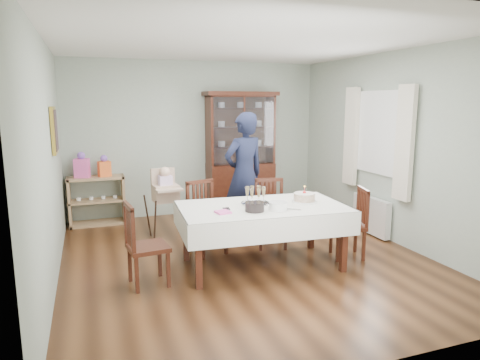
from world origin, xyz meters
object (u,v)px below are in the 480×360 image
sideboard (97,201)px  chair_end_left (147,261)px  gift_bag_pink (82,166)px  chair_far_left (207,232)px  high_chair (166,211)px  champagne_tray (255,199)px  woman (244,174)px  chair_end_right (348,237)px  birthday_cake (304,198)px  gift_bag_orange (104,167)px  chair_far_right (271,227)px  dining_table (262,236)px  china_cabinet (241,151)px

sideboard → chair_end_left: 2.74m
chair_end_left → gift_bag_pink: 2.84m
sideboard → chair_far_left: bearing=-55.0°
high_chair → champagne_tray: 1.68m
woman → high_chair: bearing=-24.5°
chair_far_left → chair_end_right: bearing=-40.3°
woman → champagne_tray: (-0.29, -1.19, -0.10)m
sideboard → chair_end_left: (0.45, -2.70, -0.12)m
birthday_cake → gift_bag_orange: gift_bag_orange is taller
chair_far_right → woman: 0.93m
sideboard → chair_far_right: bearing=-41.0°
chair_far_right → gift_bag_orange: size_ratio=2.66×
dining_table → birthday_cake: size_ratio=6.78×
birthday_cake → sideboard: bearing=133.1°
sideboard → gift_bag_pink: gift_bag_pink is taller
chair_far_left → chair_far_right: size_ratio=1.03×
high_chair → chair_end_left: bearing=-112.9°
gift_bag_pink → chair_far_left: bearing=-50.9°
dining_table → chair_far_left: 0.86m
dining_table → sideboard: size_ratio=2.30×
sideboard → gift_bag_pink: (-0.20, -0.02, 0.58)m
china_cabinet → birthday_cake: china_cabinet is taller
china_cabinet → woman: (-0.41, -1.29, -0.20)m
chair_far_right → high_chair: high_chair is taller
dining_table → champagne_tray: 0.46m
dining_table → birthday_cake: (0.57, 0.01, 0.43)m
sideboard → birthday_cake: bearing=-46.9°
chair_end_right → gift_bag_pink: gift_bag_pink is taller
dining_table → champagne_tray: champagne_tray is taller
chair_far_right → high_chair: (-1.31, 0.84, 0.14)m
chair_end_right → champagne_tray: champagne_tray is taller
sideboard → woman: (2.09, -1.31, 0.53)m
sideboard → chair_far_right: 2.99m
sideboard → champagne_tray: bearing=-54.2°
dining_table → high_chair: (-0.91, 1.48, 0.03)m
chair_far_left → chair_far_right: (0.91, -0.04, -0.01)m
high_chair → dining_table: bearing=-63.8°
birthday_cake → dining_table: bearing=-179.4°
dining_table → chair_far_right: (0.40, 0.64, -0.11)m
chair_end_right → china_cabinet: bearing=-151.9°
sideboard → chair_far_left: (1.34, -1.92, -0.11)m
chair_far_left → gift_bag_orange: 2.34m
china_cabinet → birthday_cake: size_ratio=7.12×
chair_far_right → chair_end_left: chair_far_right is taller
chair_far_right → gift_bag_pink: (-2.45, 1.94, 0.71)m
chair_far_right → woman: bearing=117.1°
dining_table → chair_end_right: 1.19m
chair_end_left → woman: (1.65, 1.38, 0.65)m
gift_bag_orange → gift_bag_pink: bearing=180.0°
birthday_cake → chair_far_right: bearing=105.1°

